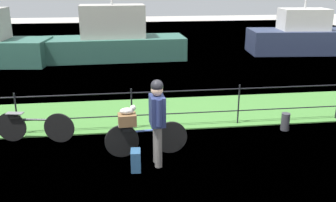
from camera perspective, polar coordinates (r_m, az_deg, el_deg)
name	(u,v)px	position (r m, az deg, el deg)	size (l,w,h in m)	color
ground_plane	(207,173)	(6.98, 6.09, -10.92)	(60.00, 60.00, 0.00)	#B2ADA3
grass_strip	(179,112)	(9.90, 1.71, -1.69)	(27.00, 2.40, 0.03)	#478438
harbor_water	(154,58)	(16.75, -2.22, 6.58)	(30.00, 30.00, 0.00)	slate
iron_fence	(186,103)	(8.76, 2.81, -0.37)	(18.04, 0.04, 1.01)	black
bicycle_main	(146,138)	(7.46, -3.45, -5.77)	(1.66, 0.18, 0.68)	black
wooden_crate	(127,120)	(7.26, -6.30, -2.85)	(0.35, 0.28, 0.22)	brown
terrier_dog	(128,110)	(7.20, -6.15, -1.43)	(0.32, 0.16, 0.18)	silver
cyclist_person	(157,115)	(6.83, -1.67, -2.23)	(0.28, 0.54, 1.68)	slate
backpack_on_paving	(136,160)	(6.96, -4.98, -9.08)	(0.28, 0.18, 0.40)	#28517A
mooring_bollard	(285,122)	(9.12, 17.59, -3.05)	(0.20, 0.20, 0.42)	#38383D
bicycle_parked	(34,127)	(8.55, -19.89, -3.72)	(1.70, 0.36, 0.66)	black
moored_boat_near	(114,40)	(16.60, -8.38, 9.25)	(6.26, 2.11, 3.95)	#336656
moored_boat_mid	(302,37)	(19.04, 19.89, 9.30)	(5.10, 2.40, 3.68)	#2D3856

